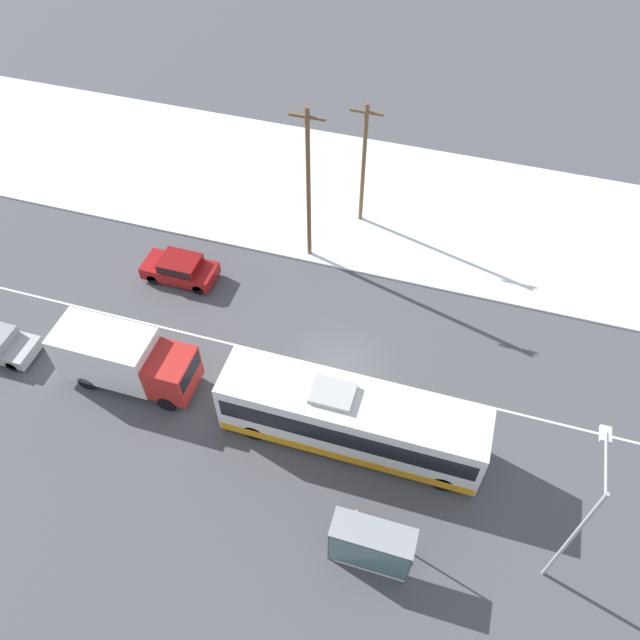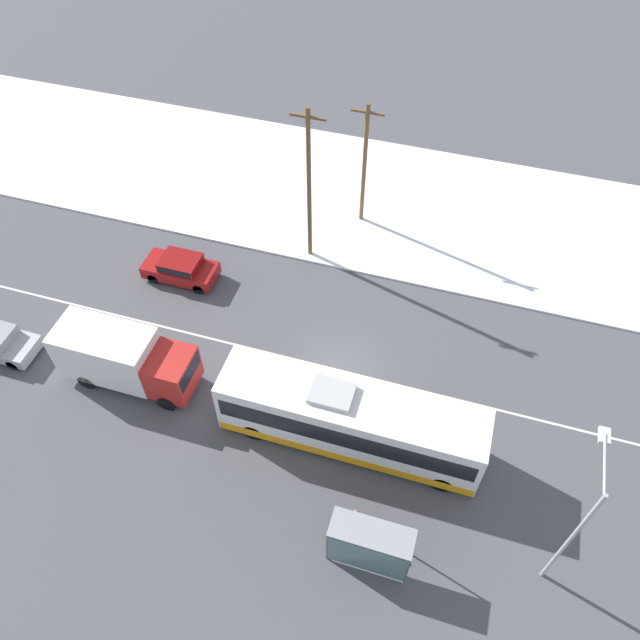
% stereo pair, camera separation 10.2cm
% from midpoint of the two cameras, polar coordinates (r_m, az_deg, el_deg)
% --- Properties ---
extents(ground_plane, '(120.00, 120.00, 0.00)m').
position_cam_midpoint_polar(ground_plane, '(30.63, 1.42, -4.56)').
color(ground_plane, '#4C4C51').
extents(snow_lot, '(80.00, 12.60, 0.12)m').
position_cam_midpoint_polar(snow_lot, '(39.45, 6.68, 10.46)').
color(snow_lot, white).
rests_on(snow_lot, ground_plane).
extents(lane_marking_center, '(60.00, 0.12, 0.00)m').
position_cam_midpoint_polar(lane_marking_center, '(30.62, 1.42, -4.56)').
color(lane_marking_center, silver).
rests_on(lane_marking_center, ground_plane).
extents(city_bus, '(11.46, 2.57, 3.45)m').
position_cam_midpoint_polar(city_bus, '(27.13, 2.75, -9.06)').
color(city_bus, white).
rests_on(city_bus, ground_plane).
extents(box_truck, '(6.49, 2.30, 3.09)m').
position_cam_midpoint_polar(box_truck, '(30.34, -17.61, -3.33)').
color(box_truck, silver).
rests_on(box_truck, ground_plane).
extents(sedan_car, '(4.01, 1.80, 1.44)m').
position_cam_midpoint_polar(sedan_car, '(34.91, -12.75, 4.66)').
color(sedan_car, maroon).
rests_on(sedan_car, ground_plane).
extents(pedestrian_at_stop, '(0.65, 0.29, 1.81)m').
position_cam_midpoint_polar(pedestrian_at_stop, '(25.77, 3.25, -17.71)').
color(pedestrian_at_stop, '#23232D').
rests_on(pedestrian_at_stop, ground_plane).
extents(bus_shelter, '(3.19, 1.20, 2.40)m').
position_cam_midpoint_polar(bus_shelter, '(24.80, 4.53, -19.96)').
color(bus_shelter, gray).
rests_on(bus_shelter, ground_plane).
extents(streetlamp, '(0.36, 2.62, 7.18)m').
position_cam_midpoint_polar(streetlamp, '(23.76, 22.59, -16.01)').
color(streetlamp, '#9EA3A8').
rests_on(streetlamp, ground_plane).
extents(utility_pole_roadside, '(1.80, 0.24, 9.34)m').
position_cam_midpoint_polar(utility_pole_roadside, '(32.78, -1.16, 12.15)').
color(utility_pole_roadside, brown).
rests_on(utility_pole_roadside, ground_plane).
extents(utility_pole_snowlot, '(1.80, 0.24, 7.73)m').
position_cam_midpoint_polar(utility_pole_snowlot, '(35.76, 3.92, 14.07)').
color(utility_pole_snowlot, brown).
rests_on(utility_pole_snowlot, ground_plane).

